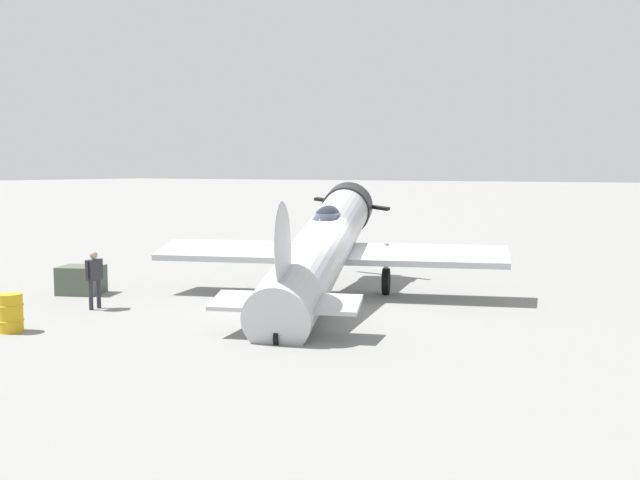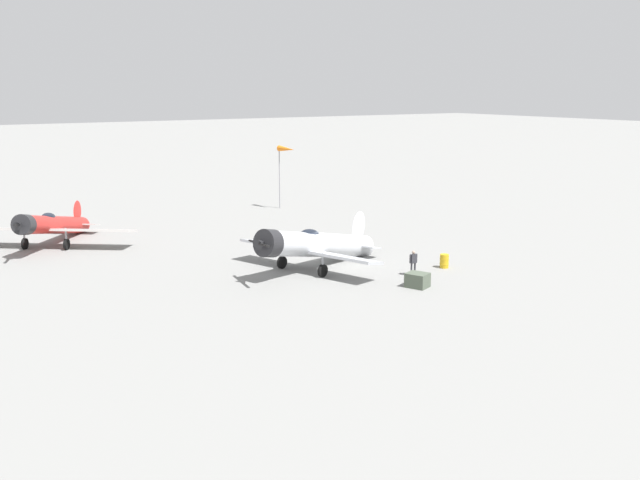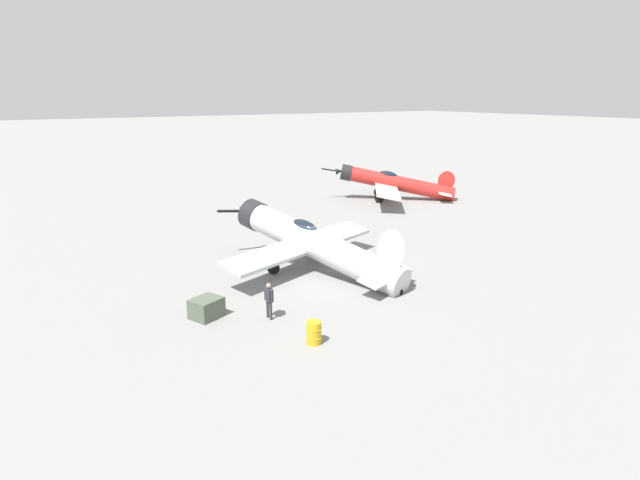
% 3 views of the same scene
% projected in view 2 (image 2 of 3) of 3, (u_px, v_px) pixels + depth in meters
% --- Properties ---
extents(ground_plane, '(400.00, 400.00, 0.00)m').
position_uv_depth(ground_plane, '(320.00, 267.00, 46.61)').
color(ground_plane, gray).
extents(airplane_foreground, '(10.45, 10.81, 3.58)m').
position_uv_depth(airplane_foreground, '(315.00, 245.00, 45.90)').
color(airplane_foreground, '#B7BABF').
rests_on(airplane_foreground, ground_plane).
extents(airplane_mid_apron, '(10.44, 11.25, 3.26)m').
position_uv_depth(airplane_mid_apron, '(52.00, 225.00, 52.54)').
color(airplane_mid_apron, red).
rests_on(airplane_mid_apron, ground_plane).
extents(ground_crew_mechanic, '(0.22, 0.61, 1.58)m').
position_uv_depth(ground_crew_mechanic, '(413.00, 260.00, 44.36)').
color(ground_crew_mechanic, '#2D2D33').
rests_on(ground_crew_mechanic, ground_plane).
extents(equipment_crate, '(1.53, 1.44, 0.85)m').
position_uv_depth(equipment_crate, '(417.00, 280.00, 41.86)').
color(equipment_crate, '#4C5647').
rests_on(equipment_crate, ground_plane).
extents(fuel_drum, '(0.60, 0.60, 0.90)m').
position_uv_depth(fuel_drum, '(444.00, 261.00, 46.33)').
color(fuel_drum, gold).
rests_on(fuel_drum, ground_plane).
extents(windsock_mast, '(2.35, 0.86, 6.04)m').
position_uv_depth(windsock_mast, '(286.00, 151.00, 67.21)').
color(windsock_mast, gray).
rests_on(windsock_mast, ground_plane).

